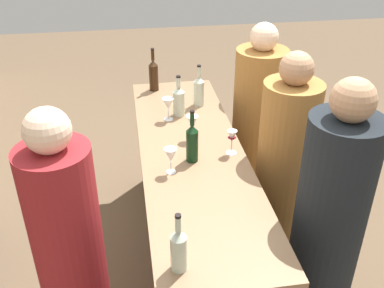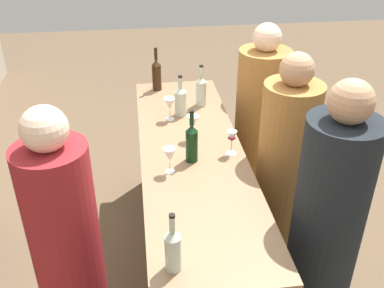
{
  "view_description": "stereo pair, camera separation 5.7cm",
  "coord_description": "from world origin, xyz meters",
  "views": [
    {
      "loc": [
        -2.3,
        0.36,
        2.34
      ],
      "look_at": [
        0.0,
        0.0,
        0.97
      ],
      "focal_mm": 41.62,
      "sensor_mm": 36.0,
      "label": 1
    },
    {
      "loc": [
        -2.31,
        0.3,
        2.34
      ],
      "look_at": [
        0.0,
        0.0,
        0.97
      ],
      "focal_mm": 41.62,
      "sensor_mm": 36.0,
      "label": 2
    }
  ],
  "objects": [
    {
      "name": "person_server_behind",
      "position": [
        -0.58,
        0.71,
        0.71
      ],
      "size": [
        0.35,
        0.35,
        1.54
      ],
      "rotation": [
        0.0,
        0.0,
        -1.58
      ],
      "color": "maroon",
      "rests_on": "ground"
    },
    {
      "name": "wine_bottle_second_right_clear_pale",
      "position": [
        0.64,
        -0.15,
        1.04
      ],
      "size": [
        0.08,
        0.08,
        0.31
      ],
      "color": "#B7C6B2",
      "rests_on": "bar_counter"
    },
    {
      "name": "wine_bottle_rightmost_amber_brown",
      "position": [
        0.97,
        0.15,
        1.05
      ],
      "size": [
        0.07,
        0.07,
        0.34
      ],
      "color": "#331E0F",
      "rests_on": "bar_counter"
    },
    {
      "name": "ground_plane",
      "position": [
        0.0,
        0.0,
        0.0
      ],
      "size": [
        12.0,
        12.0,
        0.0
      ],
      "primitive_type": "plane",
      "color": "brown"
    },
    {
      "name": "person_right_guest",
      "position": [
        -0.1,
        -0.57,
        0.72
      ],
      "size": [
        0.42,
        0.42,
        1.56
      ],
      "rotation": [
        0.0,
        0.0,
        1.82
      ],
      "color": "#9E6B33",
      "rests_on": "ground"
    },
    {
      "name": "person_center_guest",
      "position": [
        -0.68,
        -0.6,
        0.76
      ],
      "size": [
        0.39,
        0.39,
        1.63
      ],
      "rotation": [
        0.0,
        0.0,
        1.47
      ],
      "color": "black",
      "rests_on": "ground"
    },
    {
      "name": "wine_bottle_leftmost_clear_pale",
      "position": [
        -0.94,
        0.2,
        1.03
      ],
      "size": [
        0.07,
        0.07,
        0.29
      ],
      "color": "#B7C6B2",
      "rests_on": "bar_counter"
    },
    {
      "name": "wine_glass_near_right",
      "position": [
        0.44,
        0.1,
        1.04
      ],
      "size": [
        0.08,
        0.08,
        0.16
      ],
      "color": "white",
      "rests_on": "bar_counter"
    },
    {
      "name": "wine_glass_near_center",
      "position": [
        0.15,
        -0.03,
        1.04
      ],
      "size": [
        0.08,
        0.08,
        0.16
      ],
      "color": "white",
      "rests_on": "bar_counter"
    },
    {
      "name": "wine_glass_far_left",
      "position": [
        -0.21,
        0.15,
        1.03
      ],
      "size": [
        0.07,
        0.07,
        0.16
      ],
      "color": "white",
      "rests_on": "bar_counter"
    },
    {
      "name": "wine_bottle_second_left_dark_green",
      "position": [
        -0.1,
        0.02,
        1.05
      ],
      "size": [
        0.07,
        0.07,
        0.33
      ],
      "color": "black",
      "rests_on": "bar_counter"
    },
    {
      "name": "wine_glass_near_left",
      "position": [
        -0.06,
        -0.23,
        1.03
      ],
      "size": [
        0.07,
        0.07,
        0.16
      ],
      "color": "white",
      "rests_on": "bar_counter"
    },
    {
      "name": "person_left_guest",
      "position": [
        0.71,
        -0.63,
        0.68
      ],
      "size": [
        0.46,
        0.46,
        1.5
      ],
      "rotation": [
        0.0,
        0.0,
        1.37
      ],
      "color": "#9E6B33",
      "rests_on": "ground"
    },
    {
      "name": "bar_counter",
      "position": [
        0.0,
        0.0,
        0.47
      ],
      "size": [
        2.21,
        0.63,
        0.92
      ],
      "color": "brown",
      "rests_on": "ground"
    },
    {
      "name": "wine_bottle_center_clear_pale",
      "position": [
        0.5,
        0.02,
        1.04
      ],
      "size": [
        0.08,
        0.08,
        0.3
      ],
      "color": "#B7C6B2",
      "rests_on": "bar_counter"
    }
  ]
}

